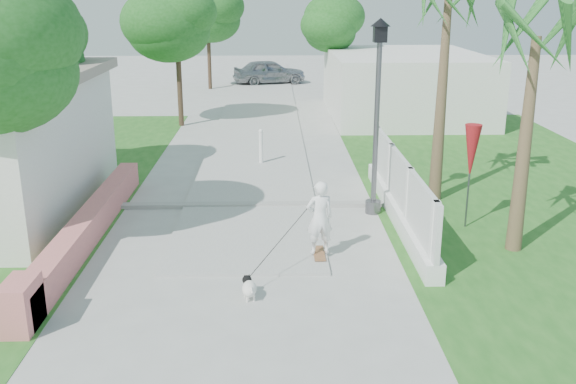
{
  "coord_description": "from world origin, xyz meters",
  "views": [
    {
      "loc": [
        0.56,
        -8.71,
        4.96
      ],
      "look_at": [
        0.86,
        3.67,
        1.1
      ],
      "focal_mm": 40.0,
      "sensor_mm": 36.0,
      "label": 1
    }
  ],
  "objects_px": {
    "dog": "(249,287)",
    "street_lamp": "(377,111)",
    "parked_car": "(269,72)",
    "bollard": "(261,146)",
    "patio_umbrella": "(471,153)",
    "skateboarder": "(288,237)"
  },
  "relations": [
    {
      "from": "bollard",
      "to": "skateboarder",
      "type": "height_order",
      "value": "skateboarder"
    },
    {
      "from": "dog",
      "to": "street_lamp",
      "type": "bearing_deg",
      "value": 43.8
    },
    {
      "from": "street_lamp",
      "to": "patio_umbrella",
      "type": "relative_size",
      "value": 1.93
    },
    {
      "from": "street_lamp",
      "to": "bollard",
      "type": "distance_m",
      "value": 5.56
    },
    {
      "from": "bollard",
      "to": "patio_umbrella",
      "type": "xyz_separation_m",
      "value": [
        4.6,
        -5.5,
        1.1
      ]
    },
    {
      "from": "dog",
      "to": "parked_car",
      "type": "xyz_separation_m",
      "value": [
        0.25,
        26.75,
        0.48
      ]
    },
    {
      "from": "patio_umbrella",
      "to": "bollard",
      "type": "bearing_deg",
      "value": 129.91
    },
    {
      "from": "skateboarder",
      "to": "dog",
      "type": "height_order",
      "value": "skateboarder"
    },
    {
      "from": "patio_umbrella",
      "to": "dog",
      "type": "relative_size",
      "value": 4.27
    },
    {
      "from": "skateboarder",
      "to": "parked_car",
      "type": "height_order",
      "value": "skateboarder"
    },
    {
      "from": "street_lamp",
      "to": "dog",
      "type": "xyz_separation_m",
      "value": [
        -2.76,
        -4.35,
        -2.22
      ]
    },
    {
      "from": "parked_car",
      "to": "bollard",
      "type": "bearing_deg",
      "value": 163.28
    },
    {
      "from": "street_lamp",
      "to": "patio_umbrella",
      "type": "height_order",
      "value": "street_lamp"
    },
    {
      "from": "street_lamp",
      "to": "bollard",
      "type": "relative_size",
      "value": 4.07
    },
    {
      "from": "dog",
      "to": "skateboarder",
      "type": "bearing_deg",
      "value": 44.55
    },
    {
      "from": "street_lamp",
      "to": "dog",
      "type": "bearing_deg",
      "value": -122.38
    },
    {
      "from": "bollard",
      "to": "dog",
      "type": "distance_m",
      "value": 8.86
    },
    {
      "from": "street_lamp",
      "to": "patio_umbrella",
      "type": "xyz_separation_m",
      "value": [
        1.9,
        -1.0,
        -0.74
      ]
    },
    {
      "from": "bollard",
      "to": "skateboarder",
      "type": "relative_size",
      "value": 0.55
    },
    {
      "from": "bollard",
      "to": "parked_car",
      "type": "distance_m",
      "value": 17.89
    },
    {
      "from": "patio_umbrella",
      "to": "skateboarder",
      "type": "distance_m",
      "value": 4.68
    },
    {
      "from": "street_lamp",
      "to": "skateboarder",
      "type": "xyz_separation_m",
      "value": [
        -2.08,
        -3.25,
        -1.75
      ]
    }
  ]
}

